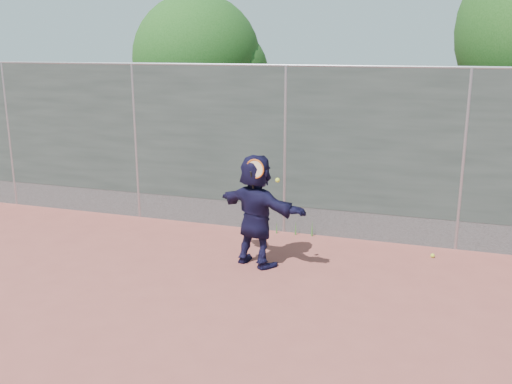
% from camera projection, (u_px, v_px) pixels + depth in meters
% --- Properties ---
extents(ground, '(80.00, 80.00, 0.00)m').
position_uv_depth(ground, '(211.00, 313.00, 7.31)').
color(ground, '#9E4C42').
rests_on(ground, ground).
extents(player, '(1.71, 1.10, 1.76)m').
position_uv_depth(player, '(256.00, 210.00, 8.74)').
color(player, black).
rests_on(player, ground).
extents(ball_ground, '(0.07, 0.07, 0.07)m').
position_uv_depth(ball_ground, '(433.00, 256.00, 9.22)').
color(ball_ground, '#BFD02E').
rests_on(ball_ground, ground).
extents(fence, '(20.00, 0.06, 3.03)m').
position_uv_depth(fence, '(285.00, 147.00, 10.13)').
color(fence, '#38423D').
rests_on(fence, ground).
extents(swing_action, '(0.53, 0.14, 0.51)m').
position_uv_depth(swing_action, '(257.00, 171.00, 8.36)').
color(swing_action, '#DC5B14').
rests_on(swing_action, ground).
extents(tree_left, '(3.15, 3.00, 4.53)m').
position_uv_depth(tree_left, '(204.00, 62.00, 13.46)').
color(tree_left, '#382314').
rests_on(tree_left, ground).
extents(weed_clump, '(0.68, 0.07, 0.30)m').
position_uv_depth(weed_clump, '(298.00, 228.00, 10.30)').
color(weed_clump, '#387226').
rests_on(weed_clump, ground).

